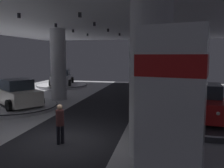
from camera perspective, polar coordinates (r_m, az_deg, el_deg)
ground at (r=10.10m, az=-11.47°, el=-13.47°), size 24.00×44.00×0.06m
ceiling_with_spotlights at (r=9.70m, az=-12.31°, el=19.14°), size 24.00×44.00×0.39m
column_right at (r=8.12m, az=9.22°, el=1.73°), size 1.42×1.42×5.50m
column_left at (r=18.86m, az=-12.82°, el=4.57°), size 1.19×1.19×5.50m
brand_sign_pylon at (r=4.30m, az=13.75°, el=-12.64°), size 1.37×0.90×3.96m
display_platform_far_right at (r=18.26m, az=17.64°, el=-3.84°), size 4.69×4.69×0.29m
display_car_far_right at (r=18.12m, az=17.65°, el=-1.07°), size 4.56×3.32×1.71m
display_platform_mid_right at (r=13.18m, az=21.15°, el=-8.04°), size 6.02×6.02×0.31m
display_car_mid_right at (r=13.01m, az=21.32°, el=-4.15°), size 2.66×4.40×1.71m
display_platform_deep_right at (r=25.22m, az=15.60°, el=-0.94°), size 5.68×5.68×0.22m
pickup_truck_deep_right at (r=25.34m, az=16.17°, el=1.43°), size 5.27×5.19×2.30m
display_platform_mid_left at (r=16.74m, az=-22.01°, el=-5.07°), size 5.23×5.23×0.24m
display_car_mid_left at (r=16.56m, az=-22.10°, el=-2.14°), size 4.47×3.88×1.71m
display_platform_deep_left at (r=26.66m, az=-11.94°, el=-0.36°), size 5.55×5.55×0.27m
display_car_deep_left at (r=26.54m, az=-11.99°, el=1.52°), size 3.08×4.53×1.71m
visitor_walking_near at (r=9.54m, az=-12.44°, el=-8.84°), size 0.32×0.32×1.59m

